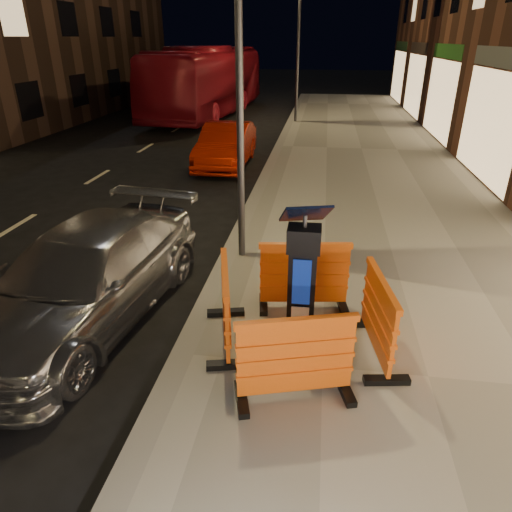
# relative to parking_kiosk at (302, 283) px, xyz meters

# --- Properties ---
(ground_plane) EXTENTS (120.00, 120.00, 0.00)m
(ground_plane) POSITION_rel_parking_kiosk_xyz_m (-1.45, -0.39, -1.07)
(ground_plane) COLOR black
(ground_plane) RESTS_ON ground
(sidewalk) EXTENTS (6.00, 60.00, 0.15)m
(sidewalk) POSITION_rel_parking_kiosk_xyz_m (1.55, -0.39, -1.00)
(sidewalk) COLOR gray
(sidewalk) RESTS_ON ground
(kerb) EXTENTS (0.30, 60.00, 0.15)m
(kerb) POSITION_rel_parking_kiosk_xyz_m (-1.45, -0.39, -1.00)
(kerb) COLOR slate
(kerb) RESTS_ON ground
(parking_kiosk) EXTENTS (0.69, 0.69, 1.84)m
(parking_kiosk) POSITION_rel_parking_kiosk_xyz_m (0.00, 0.00, 0.00)
(parking_kiosk) COLOR black
(parking_kiosk) RESTS_ON sidewalk
(barrier_front) EXTENTS (1.42, 0.89, 1.03)m
(barrier_front) POSITION_rel_parking_kiosk_xyz_m (0.00, -0.95, -0.41)
(barrier_front) COLOR #EC5C12
(barrier_front) RESTS_ON sidewalk
(barrier_back) EXTENTS (1.38, 0.73, 1.03)m
(barrier_back) POSITION_rel_parking_kiosk_xyz_m (0.00, 0.95, -0.41)
(barrier_back) COLOR #EC5C12
(barrier_back) RESTS_ON sidewalk
(barrier_kerbside) EXTENTS (0.83, 1.41, 1.03)m
(barrier_kerbside) POSITION_rel_parking_kiosk_xyz_m (-0.95, 0.00, -0.41)
(barrier_kerbside) COLOR #EC5C12
(barrier_kerbside) RESTS_ON sidewalk
(barrier_bldgside) EXTENTS (0.75, 1.39, 1.03)m
(barrier_bldgside) POSITION_rel_parking_kiosk_xyz_m (0.95, 0.00, -0.41)
(barrier_bldgside) COLOR #EC5C12
(barrier_bldgside) RESTS_ON sidewalk
(car_silver) EXTENTS (2.52, 4.87, 1.35)m
(car_silver) POSITION_rel_parking_kiosk_xyz_m (-3.09, 0.46, -1.07)
(car_silver) COLOR #9F9FA4
(car_silver) RESTS_ON ground
(car_red) EXTENTS (1.43, 4.01, 1.32)m
(car_red) POSITION_rel_parking_kiosk_xyz_m (-2.89, 9.45, -1.07)
(car_red) COLOR #A21705
(car_red) RESTS_ON ground
(bus_doubledecker) EXTENTS (3.81, 12.36, 3.39)m
(bus_doubledecker) POSITION_rel_parking_kiosk_xyz_m (-5.99, 19.99, -1.07)
(bus_doubledecker) COLOR maroon
(bus_doubledecker) RESTS_ON ground
(street_lamp_mid) EXTENTS (0.12, 0.12, 6.00)m
(street_lamp_mid) POSITION_rel_parking_kiosk_xyz_m (-1.20, 2.61, 2.08)
(street_lamp_mid) COLOR #3F3F44
(street_lamp_mid) RESTS_ON sidewalk
(street_lamp_far) EXTENTS (0.12, 0.12, 6.00)m
(street_lamp_far) POSITION_rel_parking_kiosk_xyz_m (-1.20, 17.61, 2.08)
(street_lamp_far) COLOR #3F3F44
(street_lamp_far) RESTS_ON sidewalk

